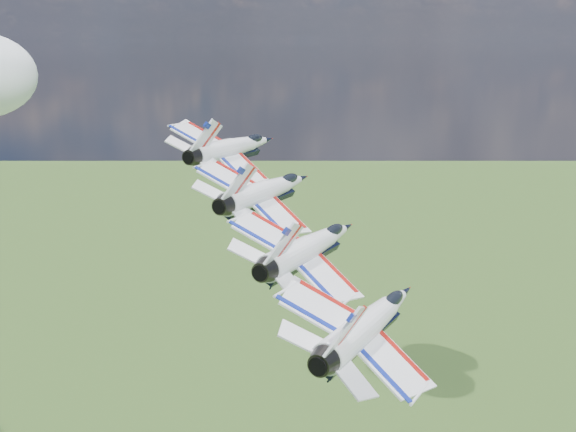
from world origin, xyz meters
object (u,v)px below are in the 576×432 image
at_px(jet_0, 234,147).
at_px(jet_3, 371,321).
at_px(jet_1, 268,190).
at_px(jet_2, 311,246).

relative_size(jet_0, jet_3, 1.00).
relative_size(jet_0, jet_1, 1.00).
distance_m(jet_0, jet_2, 21.98).
bearing_deg(jet_2, jet_1, 140.34).
height_order(jet_1, jet_2, jet_1).
height_order(jet_0, jet_2, jet_0).
bearing_deg(jet_1, jet_2, -39.66).
distance_m(jet_0, jet_1, 10.99).
xyz_separation_m(jet_1, jet_2, (7.90, -7.15, -2.69)).
xyz_separation_m(jet_0, jet_1, (7.90, -7.15, -2.69)).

